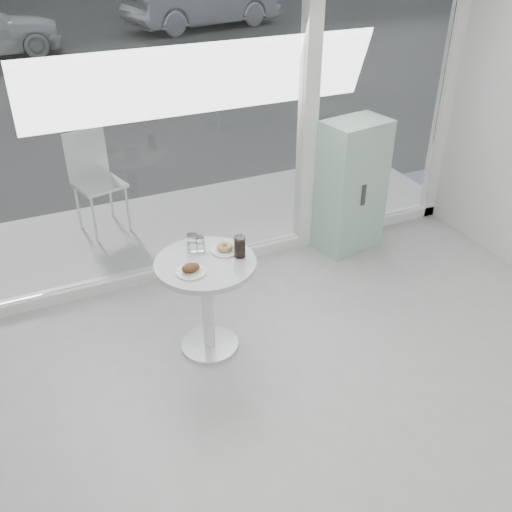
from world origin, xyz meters
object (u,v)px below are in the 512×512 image
main_table (207,287)px  water_tumbler_b (200,245)px  plate_donut (225,248)px  patio_chair (94,175)px  plate_fritter (191,269)px  mint_cabinet (351,186)px  car_silver (202,0)px  cola_glass (240,247)px  water_tumbler_a (192,244)px

main_table → water_tumbler_b: bearing=82.7°
main_table → plate_donut: size_ratio=3.72×
patio_chair → plate_donut: 2.20m
plate_fritter → patio_chair: bearing=95.8°
mint_cabinet → car_silver: size_ratio=0.30×
cola_glass → plate_donut: bearing=121.8°
mint_cabinet → patio_chair: mint_cabinet is taller
patio_chair → water_tumbler_b: (0.39, -2.05, 0.20)m
main_table → mint_cabinet: bearing=26.3°
mint_cabinet → car_silver: (2.79, 11.77, 0.07)m
mint_cabinet → cola_glass: size_ratio=8.10×
water_tumbler_a → water_tumbler_b: (0.05, -0.02, -0.01)m
main_table → plate_donut: 0.31m
water_tumbler_a → plate_donut: bearing=-25.3°
patio_chair → water_tumbler_a: patio_chair is taller
cola_glass → patio_chair: bearing=105.4°
plate_fritter → cola_glass: 0.39m
main_table → plate_donut: bearing=22.6°
plate_donut → cola_glass: bearing=-58.2°
car_silver → plate_donut: 13.32m
mint_cabinet → plate_fritter: mint_cabinet is taller
mint_cabinet → plate_donut: size_ratio=6.14×
car_silver → plate_donut: size_ratio=20.62×
plate_fritter → mint_cabinet: bearing=27.0°
mint_cabinet → cola_glass: 1.80m
mint_cabinet → plate_donut: 1.80m
mint_cabinet → plate_donut: bearing=-163.3°
plate_donut → cola_glass: size_ratio=1.32×
mint_cabinet → patio_chair: bearing=138.4°
plate_fritter → cola_glass: bearing=8.9°
main_table → cola_glass: cola_glass is taller
mint_cabinet → plate_fritter: bearing=-163.0°
plate_fritter → main_table: bearing=35.5°
main_table → plate_donut: (0.18, 0.08, 0.24)m
water_tumbler_a → patio_chair: bearing=99.4°
car_silver → water_tumbler_a: (-4.60, -12.48, 0.12)m
mint_cabinet → car_silver: 12.10m
mint_cabinet → main_table: bearing=-163.7°
plate_donut → cola_glass: 0.14m
plate_donut → mint_cabinet: bearing=26.7°
main_table → water_tumbler_a: size_ratio=5.91×
mint_cabinet → patio_chair: size_ratio=1.28×
car_silver → main_table: bearing=147.6°
water_tumbler_b → plate_fritter: bearing=-121.5°
patio_chair → water_tumbler_a: bearing=-95.8°
patio_chair → main_table: bearing=-95.7°
plate_donut → patio_chair: bearing=104.4°
patio_chair → cola_glass: (0.62, -2.24, 0.23)m
plate_fritter → plate_donut: (0.31, 0.17, -0.01)m
mint_cabinet → water_tumbler_b: 1.91m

